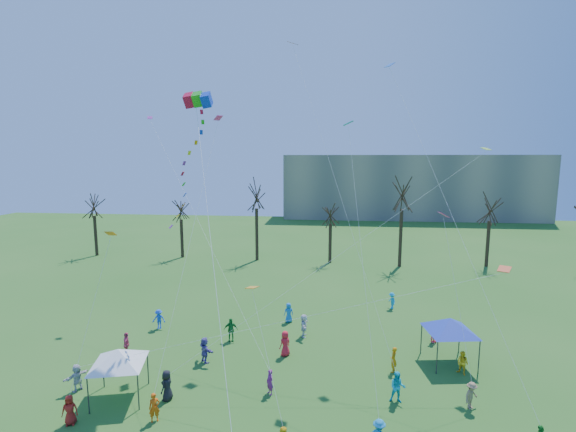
# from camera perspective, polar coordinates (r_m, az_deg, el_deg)

# --- Properties ---
(distant_building) EXTENTS (60.00, 14.00, 15.00)m
(distant_building) POSITION_cam_1_polar(r_m,az_deg,el_deg) (101.36, 16.96, 4.04)
(distant_building) COLOR gray
(distant_building) RESTS_ON ground
(bare_tree_row) EXTENTS (71.39, 7.96, 11.92)m
(bare_tree_row) POSITION_cam_1_polar(r_m,az_deg,el_deg) (54.37, 6.14, 0.91)
(bare_tree_row) COLOR black
(bare_tree_row) RESTS_ON ground
(big_box_kite) EXTENTS (3.80, 7.43, 20.79)m
(big_box_kite) POSITION_cam_1_polar(r_m,az_deg,el_deg) (27.52, -13.49, 6.16)
(big_box_kite) COLOR red
(big_box_kite) RESTS_ON ground
(canopy_tent_white) EXTENTS (4.02, 4.02, 3.10)m
(canopy_tent_white) POSITION_cam_1_polar(r_m,az_deg,el_deg) (26.99, -22.99, -17.93)
(canopy_tent_white) COLOR #3F3F44
(canopy_tent_white) RESTS_ON ground
(canopy_tent_blue) EXTENTS (4.34, 4.34, 3.28)m
(canopy_tent_blue) POSITION_cam_1_polar(r_m,az_deg,el_deg) (30.89, 22.06, -14.17)
(canopy_tent_blue) COLOR #3F3F44
(canopy_tent_blue) RESTS_ON ground
(festival_crowd) EXTENTS (26.63, 21.25, 1.86)m
(festival_crowd) POSITION_cam_1_polar(r_m,az_deg,el_deg) (28.89, -1.00, -19.35)
(festival_crowd) COLOR #B21E16
(festival_crowd) RESTS_ON ground
(small_kites_aloft) EXTENTS (28.95, 19.12, 33.69)m
(small_kites_aloft) POSITION_cam_1_polar(r_m,az_deg,el_deg) (27.93, 3.66, 7.09)
(small_kites_aloft) COLOR orange
(small_kites_aloft) RESTS_ON ground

